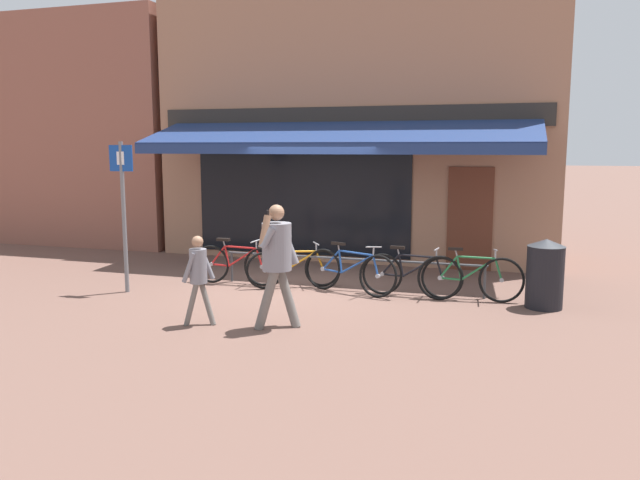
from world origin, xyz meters
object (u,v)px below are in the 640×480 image
Objects in this scene: bicycle_red at (236,264)px; bicycle_blue at (350,271)px; bicycle_black at (412,274)px; bicycle_orange at (294,268)px; parking_sign at (123,201)px; pedestrian_adult at (277,253)px; bicycle_green at (470,277)px; pedestrian_child at (198,271)px; litter_bin at (545,274)px.

bicycle_blue reaches higher than bicycle_red.
bicycle_orange is at bearing -179.56° from bicycle_black.
parking_sign reaches higher than bicycle_red.
pedestrian_adult reaches higher than bicycle_orange.
bicycle_black is 0.96m from bicycle_green.
pedestrian_child is (-3.56, -2.57, 0.40)m from bicycle_green.
pedestrian_child is 5.30m from litter_bin.
bicycle_orange is 0.87× the size of bicycle_blue.
pedestrian_child reaches higher than bicycle_black.
bicycle_black is (2.12, -0.03, 0.02)m from bicycle_orange.
bicycle_red is at bearing 35.77° from parking_sign.
pedestrian_adult reaches higher than litter_bin.
litter_bin is at bearing -12.99° from bicycle_green.
litter_bin is at bearing 8.09° from parking_sign.
litter_bin is at bearing -3.03° from bicycle_black.
bicycle_red is 0.99× the size of bicycle_green.
bicycle_green is (2.02, 0.04, 0.01)m from bicycle_blue.
bicycle_red is 2.27m from parking_sign.
parking_sign is at bearing -175.66° from bicycle_green.
parking_sign reaches higher than bicycle_blue.
bicycle_orange is at bearing 23.78° from parking_sign.
bicycle_green reaches higher than bicycle_orange.
parking_sign reaches higher than bicycle_orange.
litter_bin is at bearing -151.55° from pedestrian_adult.
bicycle_orange is 2.71m from pedestrian_child.
litter_bin reaches higher than bicycle_green.
bicycle_green is 1.16m from litter_bin.
bicycle_blue is 1.39× the size of pedestrian_child.
bicycle_blue reaches higher than bicycle_black.
bicycle_orange is at bearing -79.27° from pedestrian_adult.
litter_bin reaches higher than bicycle_orange.
pedestrian_adult is at bearing -170.29° from pedestrian_child.
pedestrian_child is (-0.48, -2.63, 0.43)m from bicycle_orange.
pedestrian_child reaches higher than bicycle_blue.
bicycle_blue is 3.16m from litter_bin.
litter_bin is (2.10, -0.16, 0.17)m from bicycle_black.
bicycle_black is at bearing -1.55° from bicycle_red.
bicycle_red is 1.56× the size of litter_bin.
bicycle_orange is at bearing -168.51° from bicycle_blue.
pedestrian_adult is (1.72, -2.40, 0.68)m from bicycle_red.
bicycle_black is 1.58× the size of litter_bin.
bicycle_green is 5.96m from parking_sign.
bicycle_black is at bearing 171.52° from bicycle_green.
parking_sign reaches higher than pedestrian_adult.
litter_bin is (4.22, -0.19, 0.19)m from bicycle_orange.
parking_sign is at bearing -146.98° from bicycle_blue.
bicycle_orange is at bearing 177.37° from litter_bin.
litter_bin is (5.31, -0.15, 0.17)m from bicycle_red.
bicycle_orange is 1.06m from bicycle_blue.
litter_bin is at bearing -152.46° from pedestrian_child.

